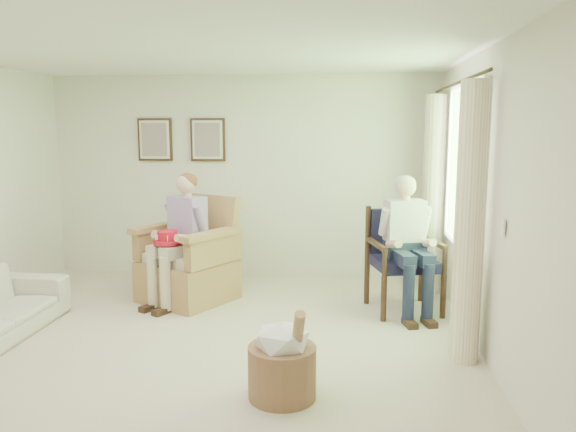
# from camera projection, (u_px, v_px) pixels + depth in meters

# --- Properties ---
(floor) EXTENTS (5.50, 5.50, 0.00)m
(floor) POSITION_uv_depth(u_px,v_px,m) (187.00, 357.00, 4.77)
(floor) COLOR beige
(floor) RESTS_ON ground
(back_wall) EXTENTS (5.00, 0.04, 2.60)m
(back_wall) POSITION_uv_depth(u_px,v_px,m) (243.00, 177.00, 7.27)
(back_wall) COLOR silver
(back_wall) RESTS_ON ground
(right_wall) EXTENTS (0.04, 5.50, 2.60)m
(right_wall) POSITION_uv_depth(u_px,v_px,m) (499.00, 210.00, 4.32)
(right_wall) COLOR silver
(right_wall) RESTS_ON ground
(ceiling) EXTENTS (5.00, 5.50, 0.02)m
(ceiling) POSITION_uv_depth(u_px,v_px,m) (178.00, 40.00, 4.37)
(ceiling) COLOR white
(ceiling) RESTS_ON back_wall
(window) EXTENTS (0.13, 2.50, 1.63)m
(window) POSITION_uv_depth(u_px,v_px,m) (464.00, 163.00, 5.46)
(window) COLOR #2D6B23
(window) RESTS_ON right_wall
(curtain_left) EXTENTS (0.34, 0.34, 2.30)m
(curtain_left) POSITION_uv_depth(u_px,v_px,m) (469.00, 224.00, 4.57)
(curtain_left) COLOR #FEE8C6
(curtain_left) RESTS_ON ground
(curtain_right) EXTENTS (0.34, 0.34, 2.30)m
(curtain_right) POSITION_uv_depth(u_px,v_px,m) (433.00, 196.00, 6.50)
(curtain_right) COLOR #FEE8C6
(curtain_right) RESTS_ON ground
(framed_print_left) EXTENTS (0.45, 0.05, 0.55)m
(framed_print_left) POSITION_uv_depth(u_px,v_px,m) (155.00, 140.00, 7.27)
(framed_print_left) COLOR #382114
(framed_print_left) RESTS_ON back_wall
(framed_print_right) EXTENTS (0.45, 0.05, 0.55)m
(framed_print_right) POSITION_uv_depth(u_px,v_px,m) (208.00, 140.00, 7.20)
(framed_print_right) COLOR #382114
(framed_print_right) RESTS_ON back_wall
(wicker_armchair) EXTENTS (0.91, 0.91, 1.17)m
(wicker_armchair) POSITION_uv_depth(u_px,v_px,m) (189.00, 267.00, 6.33)
(wicker_armchair) COLOR tan
(wicker_armchair) RESTS_ON ground
(wood_armchair) EXTENTS (0.69, 0.65, 1.06)m
(wood_armchair) POSITION_uv_depth(u_px,v_px,m) (404.00, 255.00, 5.99)
(wood_armchair) COLOR black
(wood_armchair) RESTS_ON ground
(person_wicker) EXTENTS (0.40, 0.63, 1.41)m
(person_wicker) POSITION_uv_depth(u_px,v_px,m) (184.00, 229.00, 6.11)
(person_wicker) COLOR beige
(person_wicker) RESTS_ON ground
(person_dark) EXTENTS (0.40, 0.63, 1.41)m
(person_dark) POSITION_uv_depth(u_px,v_px,m) (406.00, 234.00, 5.78)
(person_dark) COLOR #1B233D
(person_dark) RESTS_ON ground
(red_hat) EXTENTS (0.30, 0.30, 0.14)m
(red_hat) POSITION_uv_depth(u_px,v_px,m) (168.00, 239.00, 5.97)
(red_hat) COLOR red
(red_hat) RESTS_ON person_wicker
(hatbox) EXTENTS (0.55, 0.55, 0.72)m
(hatbox) POSITION_uv_depth(u_px,v_px,m) (282.00, 360.00, 4.01)
(hatbox) COLOR #AF795F
(hatbox) RESTS_ON ground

